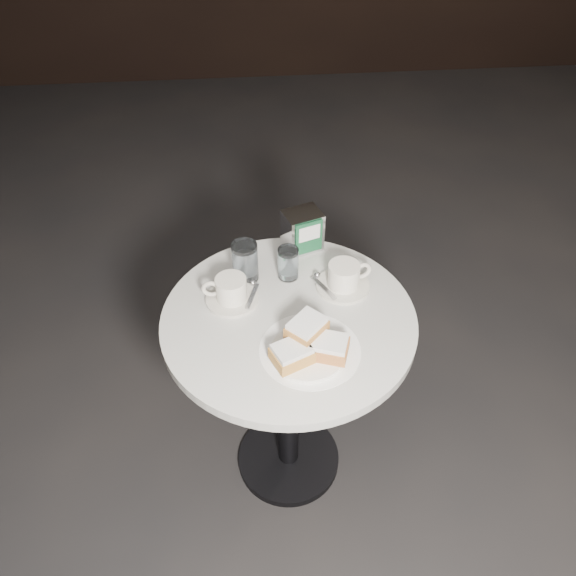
% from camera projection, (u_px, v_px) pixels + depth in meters
% --- Properties ---
extents(ground, '(7.00, 7.00, 0.00)m').
position_uv_depth(ground, '(289.00, 460.00, 2.04)').
color(ground, black).
rests_on(ground, ground).
extents(cafe_table, '(0.70, 0.70, 0.74)m').
position_uv_depth(cafe_table, '(289.00, 363.00, 1.67)').
color(cafe_table, black).
rests_on(cafe_table, ground).
extents(sugar_spill, '(0.29, 0.29, 0.00)m').
position_uv_depth(sugar_spill, '(310.00, 350.00, 1.44)').
color(sugar_spill, white).
rests_on(sugar_spill, cafe_table).
extents(beignet_plate, '(0.21, 0.21, 0.09)m').
position_uv_depth(beignet_plate, '(309.00, 346.00, 1.40)').
color(beignet_plate, white).
rests_on(beignet_plate, cafe_table).
extents(coffee_cup_left, '(0.16, 0.16, 0.08)m').
position_uv_depth(coffee_cup_left, '(231.00, 291.00, 1.56)').
color(coffee_cup_left, beige).
rests_on(coffee_cup_left, cafe_table).
extents(coffee_cup_right, '(0.19, 0.19, 0.08)m').
position_uv_depth(coffee_cup_right, '(344.00, 278.00, 1.59)').
color(coffee_cup_right, beige).
rests_on(coffee_cup_right, cafe_table).
extents(water_glass_left, '(0.09, 0.09, 0.12)m').
position_uv_depth(water_glass_left, '(245.00, 262.00, 1.61)').
color(water_glass_left, white).
rests_on(water_glass_left, cafe_table).
extents(water_glass_right, '(0.07, 0.07, 0.10)m').
position_uv_depth(water_glass_right, '(288.00, 263.00, 1.62)').
color(water_glass_right, white).
rests_on(water_glass_right, cafe_table).
extents(napkin_dispenser, '(0.13, 0.12, 0.13)m').
position_uv_depth(napkin_dispenser, '(303.00, 231.00, 1.71)').
color(napkin_dispenser, silver).
rests_on(napkin_dispenser, cafe_table).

